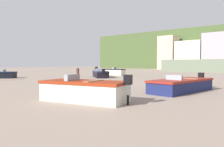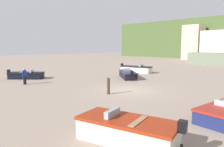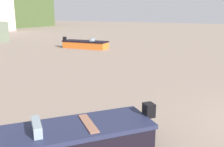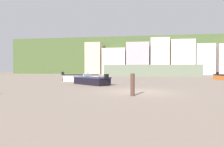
% 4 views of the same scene
% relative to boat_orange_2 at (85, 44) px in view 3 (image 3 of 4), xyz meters
% --- Properties ---
extents(boat_orange_2, '(2.02, 5.11, 1.11)m').
position_rel_boat_orange_2_xyz_m(boat_orange_2, '(0.00, 0.00, 0.00)').
color(boat_orange_2, orange).
rests_on(boat_orange_2, ground).
extents(boat_black_5, '(4.38, 3.98, 1.10)m').
position_rel_boat_orange_2_xyz_m(boat_black_5, '(-16.86, -11.27, 0.00)').
color(boat_black_5, black).
rests_on(boat_black_5, ground).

